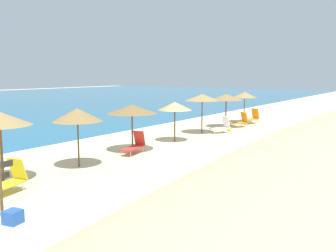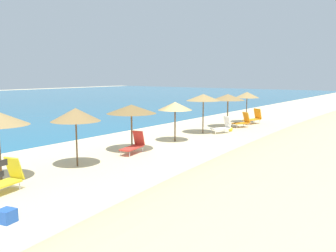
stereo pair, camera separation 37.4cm
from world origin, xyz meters
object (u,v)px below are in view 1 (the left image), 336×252
object	(u,v)px
cooler_box	(13,217)
wooden_signpost	(0,180)
lounge_chair_1	(251,118)
beach_umbrella_2	(132,109)
beach_umbrella_1	(77,115)
lounge_chair_4	(9,180)
beach_umbrella_5	(226,97)
beach_ball	(229,129)
lounge_chair_2	(221,126)
lounge_chair_0	(241,121)
lounge_chair_3	(135,145)
beach_umbrella_3	(175,106)
beach_umbrella_4	(202,97)
beach_umbrella_6	(245,95)

from	to	relation	value
cooler_box	wooden_signpost	bearing A→B (deg)	87.38
lounge_chair_1	beach_umbrella_2	bearing A→B (deg)	101.79
beach_umbrella_1	lounge_chair_4	distance (m)	4.39
beach_umbrella_2	lounge_chair_1	xyz separation A→B (m)	(14.13, -0.92, -1.75)
beach_umbrella_1	beach_umbrella_5	xyz separation A→B (m)	(14.89, 0.12, 0.01)
beach_umbrella_1	beach_ball	world-z (taller)	beach_umbrella_1
lounge_chair_2	beach_ball	bearing A→B (deg)	-68.73
wooden_signpost	cooler_box	xyz separation A→B (m)	(-0.03, -0.56, -0.94)
lounge_chair_0	lounge_chair_1	world-z (taller)	lounge_chair_1
lounge_chair_0	cooler_box	xyz separation A→B (m)	(-21.00, -2.57, -0.30)
beach_umbrella_5	beach_ball	world-z (taller)	beach_umbrella_5
beach_umbrella_2	lounge_chair_3	world-z (taller)	beach_umbrella_2
beach_umbrella_3	cooler_box	xyz separation A→B (m)	(-12.99, -3.36, -1.97)
lounge_chair_3	lounge_chair_0	bearing A→B (deg)	-104.24
lounge_chair_1	cooler_box	bearing A→B (deg)	112.08
beach_umbrella_1	lounge_chair_3	xyz separation A→B (m)	(3.56, -0.24, -1.88)
beach_umbrella_5	lounge_chair_3	world-z (taller)	beach_umbrella_5
beach_umbrella_4	cooler_box	distance (m)	17.18
lounge_chair_0	beach_umbrella_5	bearing A→B (deg)	66.57
lounge_chair_4	cooler_box	xyz separation A→B (m)	(-1.47, -2.55, -0.28)
beach_umbrella_1	beach_umbrella_6	bearing A→B (deg)	0.45
beach_umbrella_3	lounge_chair_4	distance (m)	11.67
lounge_chair_3	lounge_chair_1	bearing A→B (deg)	-103.35
beach_umbrella_1	beach_umbrella_5	bearing A→B (deg)	0.44
lounge_chair_3	cooler_box	world-z (taller)	lounge_chair_3
beach_umbrella_2	beach_umbrella_3	world-z (taller)	beach_umbrella_2
cooler_box	lounge_chair_2	bearing A→B (deg)	8.08
beach_umbrella_4	lounge_chair_3	distance (m)	8.00
wooden_signpost	beach_ball	bearing A→B (deg)	4.10
lounge_chair_4	lounge_chair_3	bearing A→B (deg)	-98.00
beach_umbrella_1	lounge_chair_0	world-z (taller)	beach_umbrella_1
lounge_chair_2	lounge_chair_3	world-z (taller)	lounge_chair_2
beach_umbrella_1	lounge_chair_2	distance (m)	12.35
beach_umbrella_1	lounge_chair_0	distance (m)	15.76
lounge_chair_2	cooler_box	world-z (taller)	lounge_chair_2
beach_umbrella_3	beach_umbrella_2	bearing A→B (deg)	176.13
lounge_chair_1	beach_ball	world-z (taller)	lounge_chair_1
beach_umbrella_2	lounge_chair_2	distance (m)	8.50
beach_umbrella_4	beach_umbrella_5	size ratio (longest dim) A/B	1.06
beach_umbrella_4	lounge_chair_1	xyz separation A→B (m)	(6.78, -0.86, -1.99)
beach_umbrella_1	beach_ball	size ratio (longest dim) A/B	8.13
beach_umbrella_4	wooden_signpost	bearing A→B (deg)	-169.83
beach_umbrella_1	beach_umbrella_6	world-z (taller)	beach_umbrella_1
beach_umbrella_4	beach_umbrella_3	bearing A→B (deg)	-177.10
lounge_chair_1	lounge_chair_2	distance (m)	5.89
beach_umbrella_1	wooden_signpost	world-z (taller)	beach_umbrella_1
beach_umbrella_5	cooler_box	world-z (taller)	beach_umbrella_5
beach_umbrella_3	wooden_signpost	xyz separation A→B (m)	(-12.96, -2.80, -1.04)
beach_umbrella_2	lounge_chair_2	size ratio (longest dim) A/B	1.77
beach_umbrella_3	beach_umbrella_4	xyz separation A→B (m)	(3.66, 0.19, 0.33)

